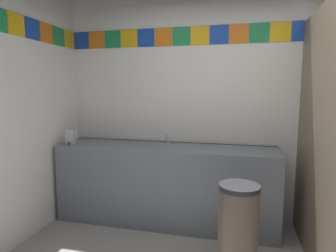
{
  "coord_description": "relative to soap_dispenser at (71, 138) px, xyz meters",
  "views": [
    {
      "loc": [
        0.02,
        -1.57,
        1.52
      ],
      "look_at": [
        -0.65,
        1.12,
        1.15
      ],
      "focal_mm": 30.35,
      "sensor_mm": 36.0,
      "label": 1
    }
  ],
  "objects": [
    {
      "name": "vanity_counter",
      "position": [
        1.08,
        0.16,
        -0.51
      ],
      "size": [
        2.43,
        0.57,
        0.88
      ],
      "color": "slate",
      "rests_on": "ground_plane"
    },
    {
      "name": "soap_dispenser",
      "position": [
        0.0,
        0.0,
        0.0
      ],
      "size": [
        0.09,
        0.09,
        0.16
      ],
      "color": "#B7BABF",
      "rests_on": "vanity_counter"
    },
    {
      "name": "trash_bin",
      "position": [
        1.89,
        -0.57,
        -0.58
      ],
      "size": [
        0.33,
        0.33,
        0.75
      ],
      "color": "brown",
      "rests_on": "ground_plane"
    },
    {
      "name": "wall_back",
      "position": [
        1.84,
        0.49,
        0.46
      ],
      "size": [
        4.04,
        0.09,
        2.82
      ],
      "color": "white",
      "rests_on": "ground_plane"
    },
    {
      "name": "faucet_center",
      "position": [
        1.08,
        0.25,
        -0.03
      ],
      "size": [
        0.04,
        0.1,
        0.14
      ],
      "color": "silver",
      "rests_on": "vanity_counter"
    }
  ]
}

